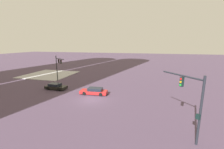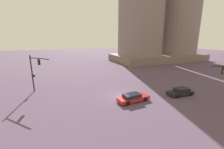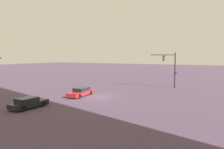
% 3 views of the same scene
% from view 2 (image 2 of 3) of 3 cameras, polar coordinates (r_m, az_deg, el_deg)
% --- Properties ---
extents(ground_plane, '(237.45, 237.45, 0.00)m').
position_cam_2_polar(ground_plane, '(24.21, 3.96, -8.35)').
color(ground_plane, '#4E3C52').
extents(traffic_signal_opposite_side, '(3.11, 3.94, 6.42)m').
position_cam_2_polar(traffic_signal_opposite_side, '(27.92, -27.79, 1.99)').
color(traffic_signal_opposite_side, black).
rests_on(traffic_signal_opposite_side, ground).
extents(sedan_car_approaching, '(4.99, 2.09, 1.21)m').
position_cam_2_polar(sedan_car_approaching, '(22.26, 8.17, -8.90)').
color(sedan_car_approaching, red).
rests_on(sedan_car_approaching, ground).
extents(sedan_car_waiting_far, '(4.32, 1.98, 1.21)m').
position_cam_2_polar(sedan_car_waiting_far, '(26.87, 25.10, -6.10)').
color(sedan_car_waiting_far, black).
rests_on(sedan_car_waiting_far, ground).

